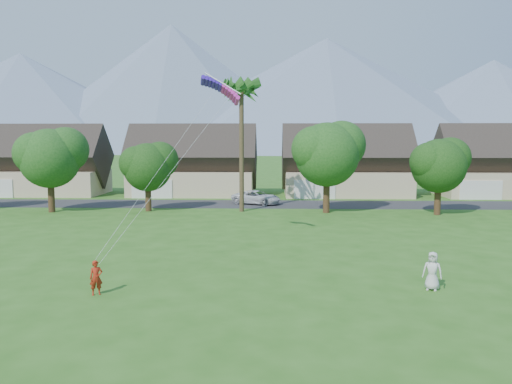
{
  "coord_description": "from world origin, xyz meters",
  "views": [
    {
      "loc": [
        0.98,
        -18.67,
        6.78
      ],
      "look_at": [
        0.0,
        10.0,
        3.8
      ],
      "focal_mm": 35.0,
      "sensor_mm": 36.0,
      "label": 1
    }
  ],
  "objects_px": {
    "parked_car": "(256,197)",
    "parafoil_kite": "(222,88)",
    "kite_flyer": "(96,278)",
    "watcher": "(432,271)"
  },
  "relations": [
    {
      "from": "kite_flyer",
      "to": "parafoil_kite",
      "type": "height_order",
      "value": "parafoil_kite"
    },
    {
      "from": "parked_car",
      "to": "parafoil_kite",
      "type": "relative_size",
      "value": 1.97
    },
    {
      "from": "kite_flyer",
      "to": "parafoil_kite",
      "type": "distance_m",
      "value": 14.37
    },
    {
      "from": "watcher",
      "to": "parked_car",
      "type": "distance_m",
      "value": 31.61
    },
    {
      "from": "parked_car",
      "to": "parafoil_kite",
      "type": "height_order",
      "value": "parafoil_kite"
    },
    {
      "from": "kite_flyer",
      "to": "parafoil_kite",
      "type": "bearing_deg",
      "value": 40.03
    },
    {
      "from": "parafoil_kite",
      "to": "parked_car",
      "type": "bearing_deg",
      "value": 86.69
    },
    {
      "from": "parked_car",
      "to": "parafoil_kite",
      "type": "bearing_deg",
      "value": -160.0
    },
    {
      "from": "kite_flyer",
      "to": "watcher",
      "type": "height_order",
      "value": "watcher"
    },
    {
      "from": "kite_flyer",
      "to": "parked_car",
      "type": "xyz_separation_m",
      "value": [
        6.0,
        31.54,
        -0.04
      ]
    }
  ]
}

